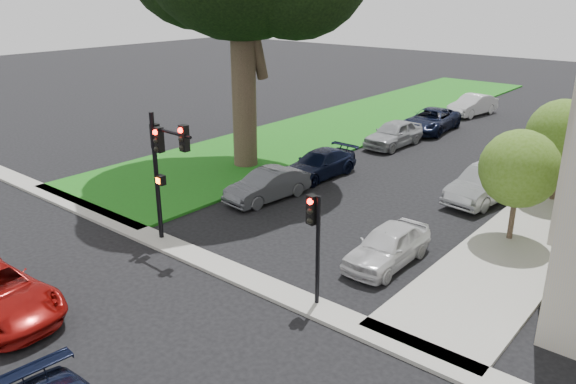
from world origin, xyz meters
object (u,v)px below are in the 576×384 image
Objects in this scene: car_parked_3 at (541,144)px; car_parked_7 at (394,134)px; car_parked_8 at (431,120)px; car_parked_0 at (388,246)px; traffic_signal_secondary at (315,230)px; car_parked_1 at (485,185)px; car_parked_6 at (319,164)px; traffic_signal_main at (162,156)px; car_parked_2 at (516,164)px; car_parked_4 at (571,124)px; small_tree_b at (563,135)px; car_parked_5 at (268,185)px; car_parked_9 at (473,105)px; small_tree_a at (519,169)px.

car_parked_7 is (-7.43, -3.17, 0.02)m from car_parked_3.
car_parked_0 is at bearing -72.17° from car_parked_8.
car_parked_1 is (0.56, 11.66, -1.65)m from traffic_signal_secondary.
car_parked_7 reaches higher than car_parked_6.
car_parked_6 is (-0.31, 9.68, -2.67)m from traffic_signal_main.
car_parked_2 is at bearing -94.83° from car_parked_3.
car_parked_6 is at bearing -106.19° from car_parked_4.
car_parked_1 is 12.84m from car_parked_8.
traffic_signal_main reaches higher than small_tree_b.
car_parked_9 reaches higher than car_parked_5.
traffic_signal_main is at bearing -93.31° from car_parked_8.
car_parked_1 is (-2.33, 3.46, -2.04)m from small_tree_a.
traffic_signal_main reaches higher than car_parked_9.
car_parked_9 is at bearing 96.63° from car_parked_5.
car_parked_3 and car_parked_9 have the same top height.
car_parked_5 is (-7.12, -21.09, -0.01)m from car_parked_4.
traffic_signal_main is at bearing 179.67° from traffic_signal_secondary.
car_parked_1 reaches higher than car_parked_8.
small_tree_a is at bearing -54.57° from car_parked_9.
car_parked_3 is (7.06, 20.27, -2.58)m from traffic_signal_main.
small_tree_a is 12.54m from car_parked_3.
car_parked_0 is at bearing -64.09° from car_parked_9.
car_parked_7 reaches higher than car_parked_0.
traffic_signal_main is at bearing -79.98° from car_parked_9.
car_parked_9 reaches higher than car_parked_0.
car_parked_3 is (-2.56, 12.11, -2.06)m from small_tree_a.
small_tree_b is 7.59m from car_parked_3.
traffic_signal_secondary reaches higher than car_parked_3.
traffic_signal_main is 8.38m from car_parked_0.
car_parked_2 is (7.26, 15.65, -2.58)m from traffic_signal_main.
car_parked_5 reaches higher than car_parked_6.
small_tree_b is 1.00× the size of car_parked_9.
car_parked_1 is at bearing 45.03° from car_parked_5.
car_parked_6 is at bearing -136.69° from car_parked_2.
car_parked_5 is at bearing -80.23° from car_parked_9.
car_parked_7 is at bearing 151.52° from car_parked_1.
small_tree_b reaches higher than small_tree_a.
traffic_signal_secondary is at bearing -65.79° from car_parked_7.
car_parked_5 is (-7.22, -14.61, -0.07)m from car_parked_3.
car_parked_8 is at bearing 160.01° from car_parked_3.
car_parked_0 is 25.88m from car_parked_9.
car_parked_0 is at bearing -82.89° from car_parked_4.
car_parked_2 reaches higher than car_parked_0.
car_parked_5 is 11.44m from car_parked_7.
car_parked_6 is (-7.57, -5.97, -0.09)m from car_parked_2.
car_parked_3 is 0.96× the size of car_parked_6.
small_tree_a is 17.13m from car_parked_8.
car_parked_9 is at bearing 125.42° from car_parked_2.
small_tree_a reaches higher than traffic_signal_secondary.
car_parked_7 is (-7.09, 17.14, -1.65)m from traffic_signal_secondary.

